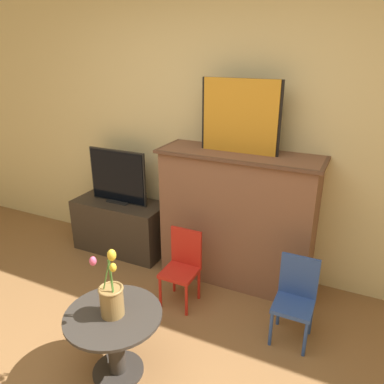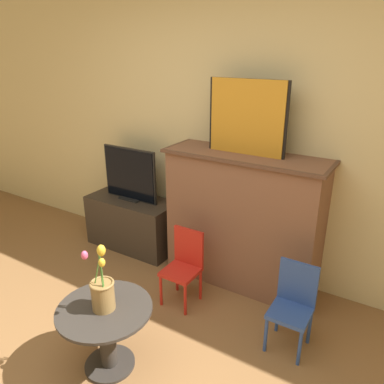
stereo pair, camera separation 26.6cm
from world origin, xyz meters
TOP-DOWN VIEW (x-y plane):
  - wall_back at (0.00, 2.13)m, footprint 8.00×0.06m
  - fireplace_mantel at (0.25, 1.89)m, footprint 1.36×0.46m
  - painting at (0.23, 1.90)m, footprint 0.65×0.03m
  - tv_stand at (-0.98, 1.87)m, footprint 0.93×0.42m
  - tv_monitor at (-0.98, 1.87)m, footprint 0.62×0.12m
  - chair_red at (-0.03, 1.39)m, footprint 0.27×0.27m
  - chair_blue at (0.88, 1.36)m, footprint 0.27×0.27m
  - side_table at (-0.07, 0.54)m, footprint 0.60×0.60m
  - vase_tulips at (-0.07, 0.53)m, footprint 0.18×0.15m

SIDE VIEW (x-z plane):
  - tv_stand at x=-0.98m, z-range 0.00..0.53m
  - side_table at x=-0.07m, z-range 0.07..0.54m
  - chair_red at x=-0.03m, z-range 0.03..0.65m
  - chair_blue at x=0.88m, z-range 0.03..0.65m
  - vase_tulips at x=-0.07m, z-range 0.35..0.82m
  - fireplace_mantel at x=0.25m, z-range 0.01..1.19m
  - tv_monitor at x=-0.98m, z-range 0.52..1.06m
  - wall_back at x=0.00m, z-range 0.00..2.70m
  - painting at x=0.23m, z-range 1.18..1.76m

